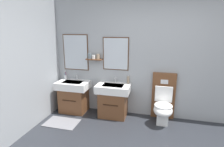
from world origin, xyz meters
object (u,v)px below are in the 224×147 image
object	(u,v)px
soap_dispenser	(128,80)
vanity_sink_right	(113,99)
vanity_sink_left	(74,95)
toothbrush_cup	(66,76)
toilet	(163,104)

from	to	relation	value
soap_dispenser	vanity_sink_right	bearing A→B (deg)	-147.98
vanity_sink_right	soap_dispenser	size ratio (longest dim) A/B	3.67
vanity_sink_left	toothbrush_cup	world-z (taller)	toothbrush_cup
vanity_sink_left	toothbrush_cup	bearing A→B (deg)	148.58
vanity_sink_right	soap_dispenser	world-z (taller)	soap_dispenser
vanity_sink_left	vanity_sink_right	xyz separation A→B (m)	(0.94, 0.00, 0.00)
vanity_sink_right	vanity_sink_left	bearing A→B (deg)	180.00
toilet	toothbrush_cup	bearing A→B (deg)	175.96
vanity_sink_left	toilet	distance (m)	2.00
vanity_sink_right	toothbrush_cup	world-z (taller)	toothbrush_cup
toothbrush_cup	soap_dispenser	distance (m)	1.51
vanity_sink_right	toilet	size ratio (longest dim) A/B	0.72
soap_dispenser	toilet	bearing A→B (deg)	-12.62
toilet	soap_dispenser	size ratio (longest dim) A/B	5.10
soap_dispenser	vanity_sink_left	bearing A→B (deg)	-171.64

